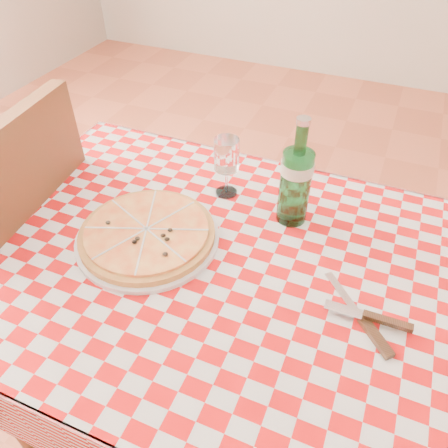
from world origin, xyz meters
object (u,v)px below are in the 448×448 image
at_px(pizza_plate, 147,233).
at_px(wine_glass, 227,167).
at_px(dining_table, 222,289).
at_px(water_bottle, 297,173).
at_px(chair_far, 20,243).

distance_m(pizza_plate, wine_glass, 0.28).
height_order(dining_table, water_bottle, water_bottle).
height_order(dining_table, pizza_plate, pizza_plate).
relative_size(dining_table, chair_far, 1.19).
relative_size(chair_far, water_bottle, 3.54).
height_order(chair_far, wine_glass, chair_far).
relative_size(chair_far, pizza_plate, 2.89).
relative_size(dining_table, wine_glass, 7.14).
distance_m(water_bottle, wine_glass, 0.21).
bearing_deg(pizza_plate, water_bottle, 35.54).
relative_size(chair_far, wine_glass, 5.99).
bearing_deg(water_bottle, chair_far, -164.01).
bearing_deg(wine_glass, chair_far, -155.98).
bearing_deg(dining_table, wine_glass, 110.18).
distance_m(chair_far, wine_glass, 0.68).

